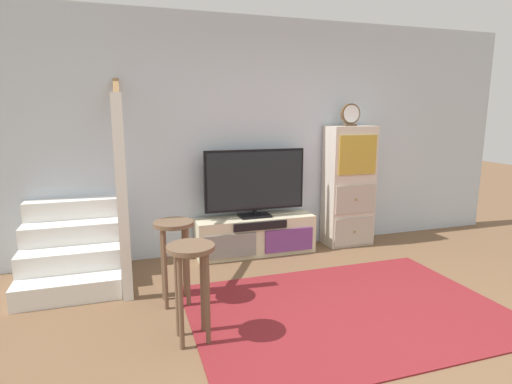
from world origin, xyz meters
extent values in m
plane|color=brown|center=(0.00, 0.00, 0.00)|extent=(20.00, 20.00, 0.00)
cube|color=silver|center=(0.00, 2.46, 1.35)|extent=(6.40, 0.12, 2.70)
cube|color=maroon|center=(0.00, 0.60, 0.01)|extent=(2.60, 1.80, 0.01)
cube|color=beige|center=(-0.30, 2.20, 0.22)|extent=(1.39, 0.36, 0.44)
cube|color=gray|center=(-0.65, 2.01, 0.19)|extent=(0.58, 0.02, 0.27)
cube|color=#70387F|center=(0.05, 2.01, 0.19)|extent=(0.58, 0.02, 0.27)
cube|color=black|center=(-0.30, 2.01, 0.39)|extent=(0.63, 0.02, 0.09)
cube|color=black|center=(-0.30, 2.22, 0.45)|extent=(0.36, 0.22, 0.02)
cylinder|color=black|center=(-0.30, 2.22, 0.50)|extent=(0.05, 0.05, 0.06)
cube|color=black|center=(-0.30, 2.22, 0.88)|extent=(1.18, 0.05, 0.70)
cube|color=black|center=(-0.30, 2.19, 0.88)|extent=(1.13, 0.01, 0.65)
cube|color=beige|center=(0.92, 2.21, 0.74)|extent=(0.58, 0.34, 1.48)
cube|color=#ADA497|center=(0.92, 2.03, 0.20)|extent=(0.53, 0.02, 0.34)
sphere|color=olive|center=(0.92, 2.01, 0.20)|extent=(0.03, 0.03, 0.03)
cube|color=#ADA497|center=(0.92, 2.03, 0.61)|extent=(0.53, 0.02, 0.34)
sphere|color=olive|center=(0.92, 2.01, 0.61)|extent=(0.03, 0.03, 0.03)
cube|color=#B79333|center=(0.92, 2.03, 1.14)|extent=(0.49, 0.02, 0.47)
cube|color=#4C3823|center=(0.89, 2.19, 1.49)|extent=(0.14, 0.08, 0.02)
cylinder|color=brown|center=(0.89, 2.19, 1.62)|extent=(0.24, 0.04, 0.24)
cylinder|color=silver|center=(0.89, 2.16, 1.62)|extent=(0.20, 0.01, 0.20)
cube|color=white|center=(-2.25, 1.53, 0.10)|extent=(0.90, 0.26, 0.19)
cube|color=white|center=(-2.25, 1.79, 0.19)|extent=(0.90, 0.26, 0.38)
cube|color=white|center=(-2.25, 2.05, 0.29)|extent=(0.90, 0.26, 0.57)
cube|color=white|center=(-2.25, 2.31, 0.38)|extent=(0.90, 0.26, 0.76)
cube|color=white|center=(-2.25, 2.57, 0.47)|extent=(0.90, 0.26, 0.95)
cube|color=white|center=(-1.75, 1.40, 0.90)|extent=(0.09, 0.09, 1.80)
cube|color=#9E7547|center=(-1.75, 2.05, 1.70)|extent=(0.06, 1.33, 0.99)
cylinder|color=brown|center=(-1.40, 0.46, 0.34)|extent=(0.04, 0.04, 0.69)
cylinder|color=brown|center=(-1.21, 0.46, 0.34)|extent=(0.04, 0.04, 0.69)
cylinder|color=brown|center=(-1.40, 0.64, 0.34)|extent=(0.04, 0.04, 0.69)
cylinder|color=brown|center=(-1.21, 0.64, 0.34)|extent=(0.04, 0.04, 0.69)
cylinder|color=brown|center=(-1.31, 0.55, 0.71)|extent=(0.34, 0.34, 0.03)
cylinder|color=brown|center=(-1.44, 1.10, 0.35)|extent=(0.04, 0.04, 0.70)
cylinder|color=brown|center=(-1.26, 1.10, 0.35)|extent=(0.04, 0.04, 0.70)
cylinder|color=brown|center=(-1.44, 1.29, 0.35)|extent=(0.04, 0.04, 0.70)
cylinder|color=brown|center=(-1.26, 1.29, 0.35)|extent=(0.04, 0.04, 0.70)
cylinder|color=brown|center=(-1.35, 1.19, 0.72)|extent=(0.34, 0.34, 0.03)
camera|label=1|loc=(-1.72, -2.20, 1.64)|focal=28.83mm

